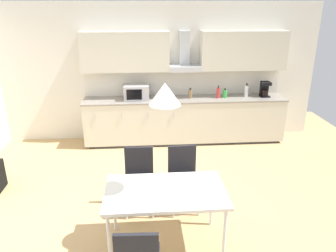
# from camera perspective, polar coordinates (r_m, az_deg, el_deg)

# --- Properties ---
(ground_plane) EXTENTS (8.54, 8.08, 0.02)m
(ground_plane) POSITION_cam_1_polar(r_m,az_deg,el_deg) (4.61, -2.69, -14.62)
(ground_plane) COLOR tan
(wall_back) EXTENTS (6.84, 0.10, 2.69)m
(wall_back) POSITION_cam_1_polar(r_m,az_deg,el_deg) (6.64, -3.67, 9.23)
(wall_back) COLOR silver
(wall_back) RESTS_ON ground_plane
(kitchen_counter) EXTENTS (3.95, 0.64, 0.90)m
(kitchen_counter) POSITION_cam_1_polar(r_m,az_deg,el_deg) (6.58, 2.89, 1.10)
(kitchen_counter) COLOR #333333
(kitchen_counter) RESTS_ON ground_plane
(backsplash_tile) EXTENTS (3.93, 0.02, 0.48)m
(backsplash_tile) POSITION_cam_1_polar(r_m,az_deg,el_deg) (6.67, 2.69, 7.53)
(backsplash_tile) COLOR silver
(backsplash_tile) RESTS_ON kitchen_counter
(upper_wall_cabinets) EXTENTS (3.93, 0.40, 0.74)m
(upper_wall_cabinets) POSITION_cam_1_polar(r_m,az_deg,el_deg) (6.40, 2.96, 12.84)
(upper_wall_cabinets) COLOR beige
(microwave) EXTENTS (0.48, 0.35, 0.28)m
(microwave) POSITION_cam_1_polar(r_m,az_deg,el_deg) (6.36, -5.52, 5.87)
(microwave) COLOR #ADADB2
(microwave) RESTS_ON kitchen_counter
(coffee_maker) EXTENTS (0.18, 0.19, 0.30)m
(coffee_maker) POSITION_cam_1_polar(r_m,az_deg,el_deg) (6.82, 16.50, 6.20)
(coffee_maker) COLOR black
(coffee_maker) RESTS_ON kitchen_counter
(bottle_red) EXTENTS (0.06, 0.06, 0.25)m
(bottle_red) POSITION_cam_1_polar(r_m,az_deg,el_deg) (6.51, 8.74, 5.76)
(bottle_red) COLOR red
(bottle_red) RESTS_ON kitchen_counter
(bottle_brown) EXTENTS (0.08, 0.08, 0.20)m
(bottle_brown) POSITION_cam_1_polar(r_m,az_deg,el_deg) (6.45, 3.88, 5.63)
(bottle_brown) COLOR brown
(bottle_brown) RESTS_ON kitchen_counter
(bottle_green) EXTENTS (0.08, 0.08, 0.18)m
(bottle_green) POSITION_cam_1_polar(r_m,az_deg,el_deg) (6.58, 9.86, 5.59)
(bottle_green) COLOR green
(bottle_green) RESTS_ON kitchen_counter
(bottle_white) EXTENTS (0.08, 0.08, 0.27)m
(bottle_white) POSITION_cam_1_polar(r_m,az_deg,el_deg) (6.73, 13.50, 5.99)
(bottle_white) COLOR white
(bottle_white) RESTS_ON kitchen_counter
(dining_table) EXTENTS (1.32, 0.78, 0.73)m
(dining_table) POSITION_cam_1_polar(r_m,az_deg,el_deg) (3.66, -0.48, -11.81)
(dining_table) COLOR silver
(dining_table) RESTS_ON ground_plane
(chair_far_right) EXTENTS (0.42, 0.42, 0.87)m
(chair_far_right) POSITION_cam_1_polar(r_m,az_deg,el_deg) (4.43, 2.63, -7.95)
(chair_far_right) COLOR black
(chair_far_right) RESTS_ON ground_plane
(chair_far_left) EXTENTS (0.41, 0.41, 0.87)m
(chair_far_left) POSITION_cam_1_polar(r_m,az_deg,el_deg) (4.40, -5.05, -8.21)
(chair_far_left) COLOR black
(chair_far_left) RESTS_ON ground_plane
(pendant_lamp) EXTENTS (0.32, 0.32, 0.22)m
(pendant_lamp) POSITION_cam_1_polar(r_m,az_deg,el_deg) (3.20, -0.54, 5.61)
(pendant_lamp) COLOR silver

